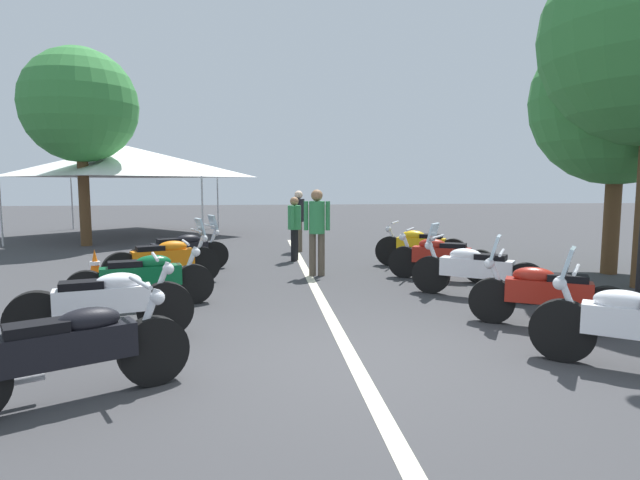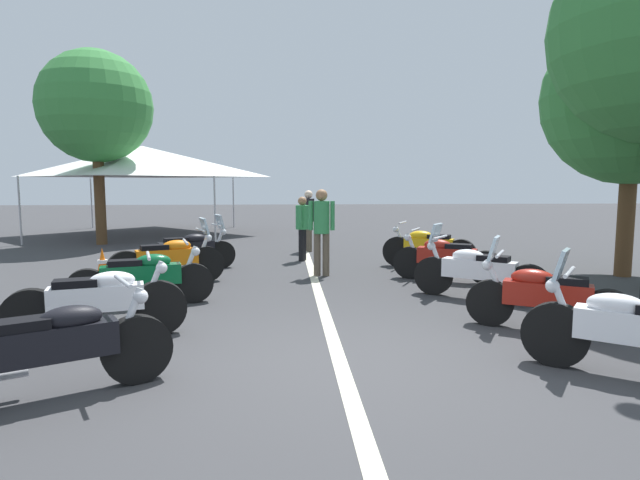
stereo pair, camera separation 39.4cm
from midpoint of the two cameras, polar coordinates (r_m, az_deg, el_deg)
name	(u,v)px [view 2 (the right image)]	position (r m, az deg, el deg)	size (l,w,h in m)	color
ground_plane	(340,364)	(5.58, 4.32, -13.42)	(80.00, 80.00, 0.00)	#38383A
lane_centre_stripe	(318,292)	(8.96, 1.08, -5.78)	(16.54, 0.16, 0.01)	beige
motorcycle_left_row_0	(52,348)	(5.05, -25.43, -10.67)	(1.15, 1.92, 1.00)	black
motorcycle_left_row_1	(99,302)	(6.68, -21.67, -6.36)	(0.83, 2.04, 1.02)	black
motorcycle_left_row_2	(143,277)	(8.29, -17.67, -3.91)	(0.84, 2.12, 0.99)	black
motorcycle_left_row_3	(169,259)	(9.90, -15.24, -2.05)	(1.01, 2.01, 1.23)	black
motorcycle_left_row_4	(188,250)	(11.39, -13.38, -1.03)	(1.08, 2.00, 1.19)	black
motorcycle_right_row_0	(633,331)	(5.95, 32.83, -8.41)	(1.35, 1.75, 1.22)	black
motorcycle_right_row_1	(544,296)	(7.25, 24.92, -5.62)	(1.13, 1.78, 1.19)	black
motorcycle_right_row_2	(477,271)	(8.78, 18.16, -3.27)	(1.40, 1.82, 1.21)	black
motorcycle_right_row_3	(446,258)	(10.22, 14.77, -1.91)	(1.14, 1.89, 1.00)	black
motorcycle_right_row_4	(428,247)	(11.70, 12.76, -0.78)	(1.10, 1.91, 1.02)	black
traffic_cone_1	(103,264)	(10.98, -21.93, -2.47)	(0.36, 0.36, 0.61)	orange
bystander_0	(302,224)	(12.47, -1.06, 1.82)	(0.51, 0.32, 1.55)	black
bystander_1	(322,225)	(10.40, 1.26, 1.65)	(0.32, 0.52, 1.76)	brown
bystander_2	(309,216)	(14.18, -0.48, 2.70)	(0.52, 0.32, 1.68)	brown
roadside_tree_0	(96,107)	(17.23, -22.92, 13.36)	(3.33, 3.33, 5.82)	brown
roadside_tree_2	(634,97)	(12.25, 32.15, 13.24)	(3.46, 3.46, 5.30)	brown
event_tent	(143,161)	(19.79, -18.45, 8.23)	(6.51, 6.51, 3.20)	white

